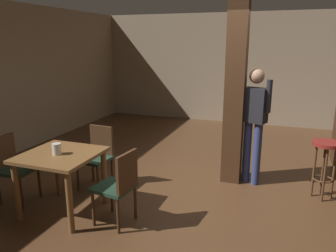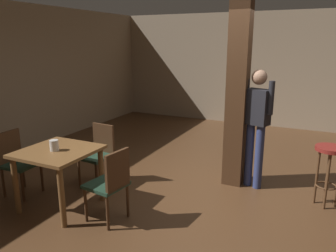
{
  "view_description": "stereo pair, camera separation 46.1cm",
  "coord_description": "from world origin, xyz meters",
  "px_view_note": "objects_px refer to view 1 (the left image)",
  "views": [
    {
      "loc": [
        0.84,
        -4.13,
        2.09
      ],
      "look_at": [
        -0.7,
        0.16,
        0.91
      ],
      "focal_mm": 35.0,
      "sensor_mm": 36.0,
      "label": 1
    },
    {
      "loc": [
        1.27,
        -3.95,
        2.09
      ],
      "look_at": [
        -0.7,
        0.16,
        0.91
      ],
      "focal_mm": 35.0,
      "sensor_mm": 36.0,
      "label": 2
    }
  ],
  "objects_px": {
    "chair_west": "(12,165)",
    "napkin_cup": "(57,149)",
    "chair_north": "(97,154)",
    "chair_east": "(119,184)",
    "dining_table": "(61,164)",
    "bar_stool_near": "(326,156)",
    "standing_person": "(254,119)"
  },
  "relations": [
    {
      "from": "chair_west",
      "to": "napkin_cup",
      "type": "distance_m",
      "value": 0.86
    },
    {
      "from": "chair_north",
      "to": "chair_west",
      "type": "bearing_deg",
      "value": -136.14
    },
    {
      "from": "chair_east",
      "to": "napkin_cup",
      "type": "xyz_separation_m",
      "value": [
        -0.81,
        -0.02,
        0.34
      ]
    },
    {
      "from": "dining_table",
      "to": "bar_stool_near",
      "type": "distance_m",
      "value": 3.44
    },
    {
      "from": "chair_east",
      "to": "chair_west",
      "type": "bearing_deg",
      "value": 178.34
    },
    {
      "from": "dining_table",
      "to": "napkin_cup",
      "type": "distance_m",
      "value": 0.21
    },
    {
      "from": "dining_table",
      "to": "chair_east",
      "type": "height_order",
      "value": "chair_east"
    },
    {
      "from": "standing_person",
      "to": "bar_stool_near",
      "type": "relative_size",
      "value": 2.14
    },
    {
      "from": "dining_table",
      "to": "standing_person",
      "type": "height_order",
      "value": "standing_person"
    },
    {
      "from": "dining_table",
      "to": "standing_person",
      "type": "relative_size",
      "value": 0.51
    },
    {
      "from": "chair_west",
      "to": "chair_north",
      "type": "bearing_deg",
      "value": 43.86
    },
    {
      "from": "chair_east",
      "to": "standing_person",
      "type": "relative_size",
      "value": 0.52
    },
    {
      "from": "dining_table",
      "to": "chair_north",
      "type": "height_order",
      "value": "chair_north"
    },
    {
      "from": "chair_east",
      "to": "standing_person",
      "type": "distance_m",
      "value": 2.21
    },
    {
      "from": "dining_table",
      "to": "bar_stool_near",
      "type": "bearing_deg",
      "value": 26.21
    },
    {
      "from": "chair_north",
      "to": "bar_stool_near",
      "type": "distance_m",
      "value": 3.16
    },
    {
      "from": "chair_north",
      "to": "standing_person",
      "type": "bearing_deg",
      "value": 22.92
    },
    {
      "from": "bar_stool_near",
      "to": "chair_north",
      "type": "bearing_deg",
      "value": -166.91
    },
    {
      "from": "chair_east",
      "to": "chair_west",
      "type": "relative_size",
      "value": 1.0
    },
    {
      "from": "standing_person",
      "to": "bar_stool_near",
      "type": "bearing_deg",
      "value": -10.07
    },
    {
      "from": "bar_stool_near",
      "to": "standing_person",
      "type": "bearing_deg",
      "value": 169.93
    },
    {
      "from": "chair_north",
      "to": "chair_east",
      "type": "xyz_separation_m",
      "value": [
        0.79,
        -0.82,
        0.0
      ]
    },
    {
      "from": "chair_north",
      "to": "standing_person",
      "type": "height_order",
      "value": "standing_person"
    },
    {
      "from": "dining_table",
      "to": "chair_west",
      "type": "height_order",
      "value": "chair_west"
    },
    {
      "from": "chair_north",
      "to": "chair_east",
      "type": "bearing_deg",
      "value": -46.1
    },
    {
      "from": "chair_west",
      "to": "bar_stool_near",
      "type": "relative_size",
      "value": 1.11
    },
    {
      "from": "dining_table",
      "to": "napkin_cup",
      "type": "bearing_deg",
      "value": -107.15
    },
    {
      "from": "napkin_cup",
      "to": "chair_east",
      "type": "bearing_deg",
      "value": 1.31
    },
    {
      "from": "standing_person",
      "to": "bar_stool_near",
      "type": "xyz_separation_m",
      "value": [
        0.98,
        -0.17,
        -0.39
      ]
    },
    {
      "from": "chair_east",
      "to": "chair_west",
      "type": "height_order",
      "value": "same"
    },
    {
      "from": "dining_table",
      "to": "chair_east",
      "type": "relative_size",
      "value": 0.99
    },
    {
      "from": "chair_west",
      "to": "bar_stool_near",
      "type": "bearing_deg",
      "value": 21.02
    }
  ]
}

